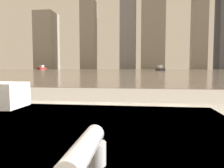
# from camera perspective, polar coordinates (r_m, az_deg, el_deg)

# --- Properties ---
(faucet_far) EXTENTS (0.04, 0.19, 0.08)m
(faucet_far) POSITION_cam_1_polar(r_m,az_deg,el_deg) (0.39, -6.37, -16.96)
(faucet_far) COLOR silver
(faucet_far) RESTS_ON bathtub
(harbor_water) EXTENTS (180.00, 110.00, 0.01)m
(harbor_water) POSITION_cam_1_polar(r_m,az_deg,el_deg) (62.24, 7.00, 3.61)
(harbor_water) COLOR gray
(harbor_water) RESTS_ON ground_plane
(harbor_boat_0) EXTENTS (2.07, 4.80, 1.75)m
(harbor_boat_0) POSITION_cam_1_polar(r_m,az_deg,el_deg) (92.93, -17.87, 4.02)
(harbor_boat_0) COLOR maroon
(harbor_boat_0) RESTS_ON harbor_water
(harbor_boat_2) EXTENTS (1.95, 3.57, 1.27)m
(harbor_boat_2) POSITION_cam_1_polar(r_m,az_deg,el_deg) (50.09, 12.48, 3.90)
(harbor_boat_2) COLOR #2D2D33
(harbor_boat_2) RESTS_ON harbor_water
(skyline_tower_0) EXTENTS (10.29, 12.99, 31.30)m
(skyline_tower_0) POSITION_cam_1_polar(r_m,az_deg,el_deg) (130.19, -16.69, 10.69)
(skyline_tower_0) COLOR gray
(skyline_tower_0) RESTS_ON ground_plane
(skyline_tower_1) EXTENTS (7.80, 9.26, 36.80)m
(skyline_tower_1) POSITION_cam_1_polar(r_m,az_deg,el_deg) (122.84, -6.10, 12.53)
(skyline_tower_1) COLOR gray
(skyline_tower_1) RESTS_ON ground_plane
(skyline_tower_2) EXTENTS (8.22, 9.70, 51.63)m
(skyline_tower_2) POSITION_cam_1_polar(r_m,az_deg,el_deg) (121.06, 4.23, 16.24)
(skyline_tower_2) COLOR slate
(skyline_tower_2) RESTS_ON ground_plane
(skyline_tower_3) EXTENTS (11.96, 13.75, 38.04)m
(skyline_tower_3) POSITION_cam_1_polar(r_m,az_deg,el_deg) (119.81, 10.55, 13.00)
(skyline_tower_3) COLOR gray
(skyline_tower_3) RESTS_ON ground_plane
(skyline_tower_4) EXTENTS (6.91, 8.60, 53.63)m
(skyline_tower_4) POSITION_cam_1_polar(r_m,az_deg,el_deg) (124.68, 21.89, 16.06)
(skyline_tower_4) COLOR gray
(skyline_tower_4) RESTS_ON ground_plane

